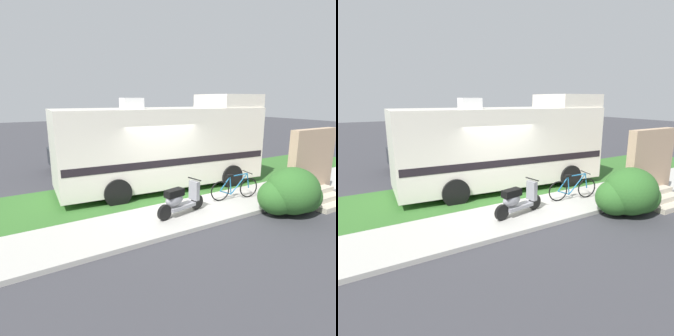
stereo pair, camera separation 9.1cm
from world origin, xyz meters
TOP-DOWN VIEW (x-y plane):
  - ground_plane at (0.00, 0.00)m, footprint 80.00×80.00m
  - sidewalk at (0.00, -1.20)m, footprint 24.00×2.00m
  - grass_strip at (0.00, 1.50)m, footprint 24.00×3.40m
  - motorhome_rv at (0.78, 1.54)m, footprint 7.82×3.03m
  - scooter at (-0.39, -1.28)m, footprint 1.71×0.59m
  - bicycle at (1.88, -1.08)m, footprint 1.71×0.54m
  - pickup_truck_near at (0.58, 6.18)m, footprint 5.22×2.35m
  - porch_steps at (4.18, -2.29)m, footprint 2.00×1.26m
  - bush_by_porch at (2.55, -2.68)m, footprint 1.95×1.46m
  - bottle_green at (4.05, -1.67)m, footprint 0.07×0.07m

SIDE VIEW (x-z plane):
  - ground_plane at x=0.00m, z-range 0.00..0.00m
  - grass_strip at x=0.00m, z-range 0.00..0.08m
  - sidewalk at x=0.00m, z-range 0.00..0.12m
  - bottle_green at x=4.05m, z-range 0.10..0.33m
  - bicycle at x=1.88m, z-range 0.05..0.94m
  - scooter at x=-0.39m, z-range 0.09..1.06m
  - bush_by_porch at x=2.55m, z-range -0.04..1.34m
  - porch_steps at x=4.18m, z-range -0.23..2.17m
  - pickup_truck_near at x=0.58m, z-range 0.05..1.92m
  - motorhome_rv at x=0.78m, z-range -0.09..3.42m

